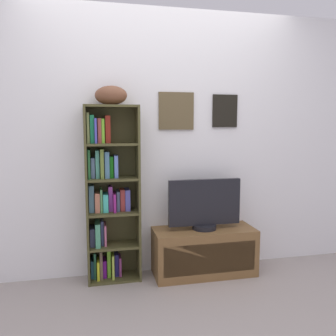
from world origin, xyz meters
name	(u,v)px	position (x,y,z in m)	size (l,w,h in m)	color
back_wall	(160,143)	(0.00, 1.13, 1.21)	(4.80, 0.08, 2.42)	silver
bookshelf	(108,195)	(-0.49, 1.01, 0.76)	(0.46, 0.25, 1.55)	#444122
football	(111,95)	(-0.45, 0.98, 1.63)	(0.28, 0.16, 0.16)	brown
tv_stand	(204,251)	(0.37, 0.91, 0.22)	(0.94, 0.37, 0.43)	brown
television	(205,205)	(0.37, 0.91, 0.66)	(0.67, 0.22, 0.46)	black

